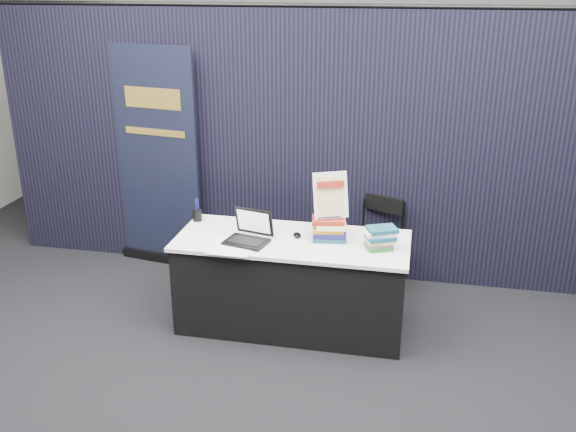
% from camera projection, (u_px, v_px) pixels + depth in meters
% --- Properties ---
extents(floor, '(8.00, 8.00, 0.00)m').
position_uv_depth(floor, '(277.00, 361.00, 4.71)').
color(floor, black).
rests_on(floor, ground).
extents(wall_back, '(8.00, 0.02, 3.50)m').
position_uv_depth(wall_back, '(348.00, 54.00, 7.75)').
color(wall_back, '#A3A09A').
rests_on(wall_back, floor).
extents(drape_partition, '(6.00, 0.08, 2.40)m').
position_uv_depth(drape_partition, '(315.00, 148.00, 5.75)').
color(drape_partition, black).
rests_on(drape_partition, floor).
extents(display_table, '(1.80, 0.75, 0.75)m').
position_uv_depth(display_table, '(292.00, 282.00, 5.08)').
color(display_table, black).
rests_on(display_table, floor).
extents(laptop, '(0.36, 0.32, 0.24)m').
position_uv_depth(laptop, '(248.00, 234.00, 4.89)').
color(laptop, black).
rests_on(laptop, display_table).
extents(mouse, '(0.09, 0.11, 0.03)m').
position_uv_depth(mouse, '(297.00, 235.00, 4.99)').
color(mouse, black).
rests_on(mouse, display_table).
extents(brochure_left, '(0.35, 0.27, 0.00)m').
position_uv_depth(brochure_left, '(198.00, 238.00, 4.96)').
color(brochure_left, white).
rests_on(brochure_left, display_table).
extents(brochure_mid, '(0.32, 0.23, 0.00)m').
position_uv_depth(brochure_mid, '(231.00, 250.00, 4.75)').
color(brochure_mid, white).
rests_on(brochure_mid, display_table).
extents(brochure_right, '(0.35, 0.25, 0.00)m').
position_uv_depth(brochure_right, '(221.00, 242.00, 4.90)').
color(brochure_right, white).
rests_on(brochure_right, display_table).
extents(pen_cup, '(0.10, 0.10, 0.10)m').
position_uv_depth(pen_cup, '(197.00, 215.00, 5.30)').
color(pen_cup, black).
rests_on(pen_cup, display_table).
extents(book_stack_tall, '(0.28, 0.23, 0.17)m').
position_uv_depth(book_stack_tall, '(329.00, 229.00, 4.92)').
color(book_stack_tall, '#164755').
rests_on(book_stack_tall, display_table).
extents(book_stack_short, '(0.24, 0.21, 0.17)m').
position_uv_depth(book_stack_short, '(380.00, 238.00, 4.75)').
color(book_stack_short, '#1D6E2A').
rests_on(book_stack_short, display_table).
extents(info_sign, '(0.28, 0.20, 0.36)m').
position_uv_depth(info_sign, '(331.00, 196.00, 4.85)').
color(info_sign, black).
rests_on(info_sign, book_stack_tall).
extents(pullup_banner, '(0.89, 0.24, 2.09)m').
position_uv_depth(pullup_banner, '(158.00, 171.00, 6.03)').
color(pullup_banner, black).
rests_on(pullup_banner, floor).
extents(stacking_chair, '(0.49, 0.50, 0.83)m').
position_uv_depth(stacking_chair, '(381.00, 241.00, 5.66)').
color(stacking_chair, black).
rests_on(stacking_chair, floor).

